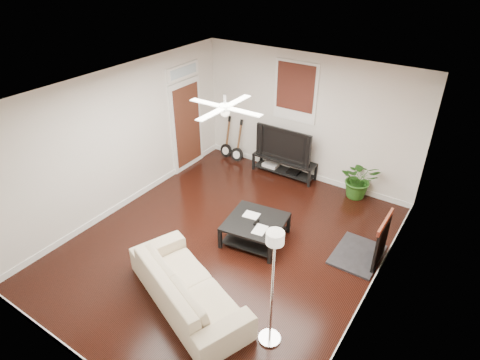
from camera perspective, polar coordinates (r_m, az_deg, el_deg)
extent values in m
cube|color=black|center=(7.41, -1.74, -8.99)|extent=(5.00, 6.00, 0.01)
cube|color=white|center=(6.01, -2.16, 11.96)|extent=(5.00, 6.00, 0.01)
cube|color=silver|center=(8.96, 9.36, 8.50)|extent=(5.00, 0.01, 2.80)
cube|color=silver|center=(4.99, -22.93, -14.34)|extent=(5.00, 0.01, 2.80)
cube|color=silver|center=(8.15, -16.48, 5.30)|extent=(0.01, 6.00, 2.80)
cube|color=silver|center=(5.76, 18.98, -6.64)|extent=(0.01, 6.00, 2.80)
cube|color=#B54E3A|center=(6.59, 21.42, -2.05)|extent=(0.02, 2.20, 2.80)
cube|color=black|center=(7.15, 17.78, -7.72)|extent=(0.80, 1.10, 0.92)
cube|color=#3F1311|center=(8.86, 7.79, 12.17)|extent=(1.00, 0.06, 1.30)
cube|color=white|center=(9.39, -7.53, 8.72)|extent=(0.08, 1.00, 2.50)
cube|color=black|center=(9.43, 6.19, 1.89)|extent=(1.49, 0.40, 0.42)
imported|color=black|center=(9.17, 6.45, 5.18)|extent=(1.34, 0.18, 0.77)
cube|color=black|center=(7.39, 2.16, -7.05)|extent=(1.14, 1.14, 0.42)
imported|color=tan|center=(6.23, -7.37, -14.55)|extent=(2.45, 1.67, 0.67)
imported|color=#265B1A|center=(8.81, 16.45, 0.14)|extent=(0.96, 0.90, 0.86)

